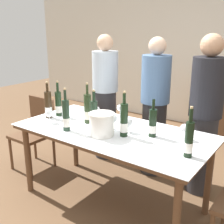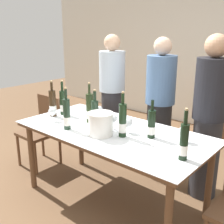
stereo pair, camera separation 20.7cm
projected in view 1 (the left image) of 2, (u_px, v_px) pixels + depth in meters
name	position (u px, v px, depth m)	size (l,w,h in m)	color
ground_plane	(112.00, 201.00, 2.87)	(12.00, 12.00, 0.00)	brown
back_wall	(212.00, 46.00, 4.65)	(8.00, 0.10, 2.80)	silver
dining_table	(112.00, 137.00, 2.67)	(1.86, 0.91, 0.77)	brown
ice_bucket	(101.00, 124.00, 2.50)	(0.23, 0.23, 0.21)	white
wine_bottle_0	(94.00, 115.00, 2.69)	(0.07, 0.07, 0.37)	#1E3323
wine_bottle_1	(58.00, 104.00, 3.05)	(0.07, 0.07, 0.38)	black
wine_bottle_2	(48.00, 105.00, 2.98)	(0.07, 0.07, 0.39)	#332314
wine_bottle_3	(189.00, 140.00, 2.07)	(0.06, 0.06, 0.39)	black
wine_bottle_4	(124.00, 121.00, 2.47)	(0.07, 0.07, 0.41)	black
wine_bottle_5	(66.00, 116.00, 2.60)	(0.07, 0.07, 0.41)	#1E3323
wine_bottle_6	(153.00, 124.00, 2.47)	(0.07, 0.07, 0.34)	black
wine_bottle_7	(88.00, 109.00, 2.81)	(0.07, 0.07, 0.41)	#28381E
wine_glass_0	(49.00, 113.00, 2.84)	(0.08, 0.08, 0.14)	white
wine_glass_1	(120.00, 108.00, 3.00)	(0.07, 0.07, 0.14)	white
wine_glass_2	(97.00, 110.00, 2.94)	(0.07, 0.07, 0.14)	white
wine_glass_3	(128.00, 123.00, 2.58)	(0.09, 0.09, 0.14)	white
wine_glass_4	(185.00, 129.00, 2.41)	(0.08, 0.08, 0.14)	white
wine_glass_5	(113.00, 119.00, 2.63)	(0.08, 0.08, 0.15)	white
chair_left_end	(36.00, 128.00, 3.48)	(0.42, 0.42, 0.88)	brown
person_host	(105.00, 98.00, 3.65)	(0.33, 0.33, 1.62)	#2D2D33
person_guest_left	(155.00, 108.00, 3.24)	(0.33, 0.33, 1.61)	#262628
person_guest_right	(205.00, 117.00, 2.84)	(0.33, 0.33, 1.65)	#2D2D33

